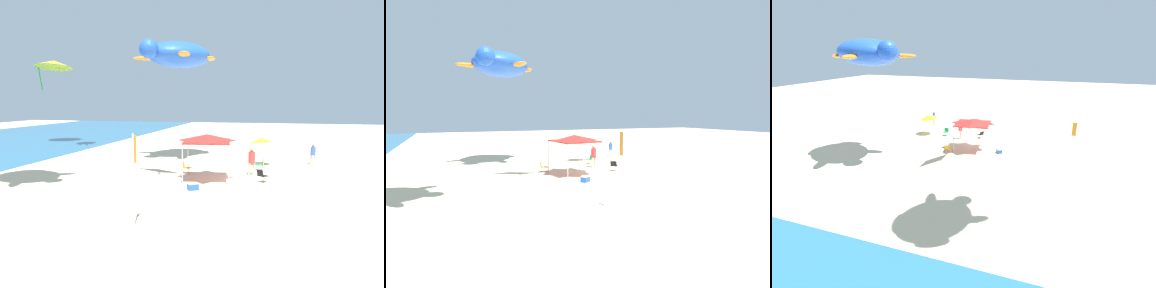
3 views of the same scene
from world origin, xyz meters
TOP-DOWN VIEW (x-y plane):
  - ground at (0.00, 0.00)m, footprint 120.00×120.00m
  - canopy_tent at (0.13, 2.46)m, footprint 3.49×3.21m
  - beach_umbrella at (6.25, -0.65)m, footprint 1.92×1.90m
  - folding_chair_facing_ocean at (0.28, -0.96)m, footprint 0.81×0.79m
  - folding_chair_left_of_tent at (4.21, -0.70)m, footprint 0.59×0.68m
  - folding_chair_right_of_tent at (1.94, 4.32)m, footprint 0.59×0.67m
  - cooler_box at (-2.54, 2.75)m, footprint 0.68×0.74m
  - banner_flag at (-8.79, 3.70)m, footprint 0.36×0.06m
  - person_kite_handler at (7.50, -4.63)m, footprint 0.40×0.44m
  - person_far_stroller at (2.33, -0.19)m, footprint 0.45×0.47m
  - kite_delta_yellow at (15.94, 23.66)m, footprint 4.84×4.78m
  - kite_turtle_blue at (7.84, 6.45)m, footprint 7.62×7.56m

SIDE VIEW (x-z plane):
  - ground at x=0.00m, z-range -0.10..0.00m
  - cooler_box at x=-2.54m, z-range 0.00..0.40m
  - folding_chair_facing_ocean at x=0.28m, z-range 0.06..0.88m
  - folding_chair_left_of_tent at x=4.21m, z-range 0.06..0.88m
  - folding_chair_right_of_tent at x=1.94m, z-range 0.06..0.88m
  - person_kite_handler at x=7.50m, z-range 0.14..1.81m
  - person_far_stroller at x=2.33m, z-range 0.16..2.05m
  - beach_umbrella at x=6.25m, z-range 0.79..3.14m
  - banner_flag at x=-8.79m, z-range 0.38..4.14m
  - canopy_tent at x=0.13m, z-range 1.20..4.15m
  - kite_turtle_blue at x=7.84m, z-range 7.62..10.05m
  - kite_delta_yellow at x=15.94m, z-range 7.43..11.08m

